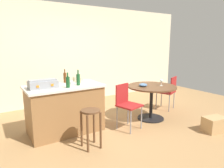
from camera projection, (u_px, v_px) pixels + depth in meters
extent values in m
plane|color=#A37A4C|center=(113.00, 129.00, 4.04)|extent=(8.80, 8.80, 0.00)
cube|color=beige|center=(68.00, 55.00, 5.69)|extent=(8.00, 0.10, 2.70)
cube|color=olive|center=(65.00, 110.00, 3.86)|extent=(1.33, 0.71, 0.86)
cube|color=beige|center=(64.00, 86.00, 3.77)|extent=(1.39, 0.77, 0.04)
cylinder|color=brown|center=(94.00, 126.00, 3.43)|extent=(0.04, 0.04, 0.60)
cylinder|color=brown|center=(81.00, 129.00, 3.31)|extent=(0.04, 0.04, 0.60)
cylinder|color=brown|center=(88.00, 134.00, 3.12)|extent=(0.04, 0.04, 0.60)
cylinder|color=brown|center=(101.00, 131.00, 3.24)|extent=(0.04, 0.04, 0.60)
cylinder|color=brown|center=(91.00, 111.00, 3.21)|extent=(0.30, 0.30, 0.03)
cylinder|color=black|center=(151.00, 118.00, 4.59)|extent=(0.58, 0.58, 0.02)
cylinder|color=black|center=(151.00, 103.00, 4.52)|extent=(0.07, 0.07, 0.72)
cylinder|color=brown|center=(152.00, 87.00, 4.45)|extent=(1.06, 1.06, 0.03)
cube|color=maroon|center=(166.00, 92.00, 5.19)|extent=(0.52, 0.52, 0.03)
cube|color=maroon|center=(173.00, 85.00, 5.04)|extent=(0.34, 0.16, 0.40)
cylinder|color=gray|center=(169.00, 103.00, 5.00)|extent=(0.02, 0.02, 0.43)
cylinder|color=gray|center=(174.00, 100.00, 5.28)|extent=(0.02, 0.02, 0.43)
cylinder|color=gray|center=(161.00, 98.00, 5.47)|extent=(0.02, 0.02, 0.43)
cylinder|color=gray|center=(156.00, 101.00, 5.20)|extent=(0.02, 0.02, 0.43)
cube|color=maroon|center=(129.00, 106.00, 3.95)|extent=(0.49, 0.49, 0.03)
cube|color=maroon|center=(122.00, 94.00, 4.04)|extent=(0.36, 0.11, 0.40)
cylinder|color=gray|center=(128.00, 113.00, 4.23)|extent=(0.02, 0.02, 0.46)
cylinder|color=gray|center=(117.00, 118.00, 3.99)|extent=(0.02, 0.02, 0.46)
cylinder|color=gray|center=(131.00, 122.00, 3.76)|extent=(0.02, 0.02, 0.46)
cylinder|color=gray|center=(141.00, 118.00, 4.00)|extent=(0.02, 0.02, 0.46)
cube|color=gray|center=(43.00, 84.00, 3.53)|extent=(0.48, 0.26, 0.13)
cube|color=gray|center=(43.00, 80.00, 3.51)|extent=(0.46, 0.16, 0.02)
cube|color=orange|center=(38.00, 87.00, 3.35)|extent=(0.04, 0.01, 0.04)
cube|color=orange|center=(52.00, 85.00, 3.48)|extent=(0.04, 0.01, 0.04)
cylinder|color=#194C23|center=(78.00, 80.00, 3.76)|extent=(0.07, 0.07, 0.21)
cylinder|color=#194C23|center=(78.00, 72.00, 3.74)|extent=(0.03, 0.03, 0.08)
cylinder|color=#194C23|center=(68.00, 82.00, 3.56)|extent=(0.07, 0.07, 0.19)
cylinder|color=#194C23|center=(68.00, 75.00, 3.53)|extent=(0.03, 0.03, 0.07)
cylinder|color=#603314|center=(65.00, 78.00, 4.02)|extent=(0.06, 0.06, 0.19)
cylinder|color=#603314|center=(65.00, 71.00, 3.99)|extent=(0.02, 0.02, 0.07)
cylinder|color=tan|center=(75.00, 79.00, 4.11)|extent=(0.08, 0.08, 0.10)
torus|color=tan|center=(77.00, 79.00, 4.14)|extent=(0.05, 0.01, 0.05)
cylinder|color=white|center=(71.00, 84.00, 3.70)|extent=(0.08, 0.08, 0.09)
torus|color=white|center=(74.00, 83.00, 3.73)|extent=(0.05, 0.01, 0.05)
cylinder|color=tan|center=(79.00, 80.00, 4.00)|extent=(0.09, 0.09, 0.09)
torus|color=tan|center=(82.00, 80.00, 4.03)|extent=(0.05, 0.01, 0.05)
cylinder|color=silver|center=(161.00, 86.00, 4.46)|extent=(0.06, 0.06, 0.00)
cylinder|color=silver|center=(161.00, 84.00, 4.46)|extent=(0.01, 0.01, 0.08)
ellipsoid|color=silver|center=(161.00, 81.00, 4.44)|extent=(0.07, 0.07, 0.06)
ellipsoid|color=#4C7099|center=(143.00, 85.00, 4.37)|extent=(0.18, 0.18, 0.07)
cube|color=tan|center=(214.00, 124.00, 3.91)|extent=(0.46, 0.35, 0.28)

